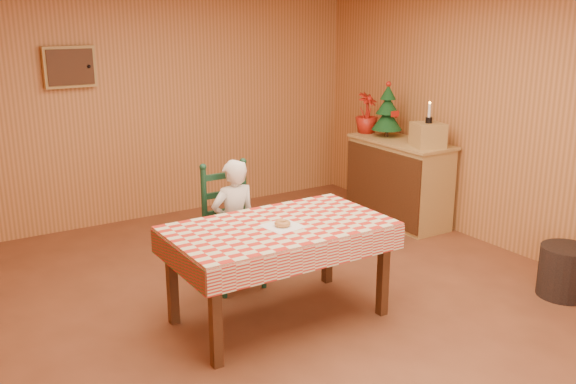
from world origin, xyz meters
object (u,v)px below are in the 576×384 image
Objects in this scene: crate at (428,135)px; shelf_unit at (399,181)px; christmas_tree at (387,112)px; seated_child at (234,224)px; storage_bin at (565,271)px; ladder_chair at (231,229)px; dining_table at (279,235)px.

shelf_unit is at bearing 91.23° from crate.
christmas_tree is (-0.00, 0.65, 0.16)m from crate.
storage_bin is at bearing 143.54° from seated_child.
ladder_chair is 0.96× the size of seated_child.
dining_table is 5.52× the size of crate.
seated_child is at bearing -166.16° from shelf_unit.
christmas_tree reaches higher than crate.
shelf_unit is 0.71m from crate.
christmas_tree is (2.39, 1.57, 0.52)m from dining_table.
dining_table is 2.90m from christmas_tree.
christmas_tree reaches higher than dining_table.
christmas_tree is (2.39, 0.78, 0.71)m from ladder_chair.
crate is at bearing 21.00° from dining_table.
christmas_tree is at bearing 90.00° from crate.
shelf_unit is at bearing 12.54° from ladder_chair.
seated_child is (0.00, -0.06, 0.06)m from ladder_chair.
ladder_chair is 2.45m from crate.
crate reaches higher than ladder_chair.
christmas_tree is at bearing 86.45° from storage_bin.
seated_child is 2.45m from shelf_unit.
christmas_tree reaches higher than ladder_chair.
shelf_unit is (2.38, 0.59, -0.10)m from seated_child.
storage_bin is (-0.15, -1.83, -0.84)m from crate.
crate reaches higher than storage_bin.
storage_bin is at bearing -22.38° from dining_table.
shelf_unit is at bearing 28.96° from dining_table.
ladder_chair is at bearing -161.93° from christmas_tree.
storage_bin is (-0.15, -2.23, -0.25)m from shelf_unit.
shelf_unit is at bearing -91.98° from christmas_tree.
storage_bin is (2.23, -1.65, -0.35)m from seated_child.
seated_child is at bearing -90.00° from ladder_chair.
seated_child is at bearing 90.00° from dining_table.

